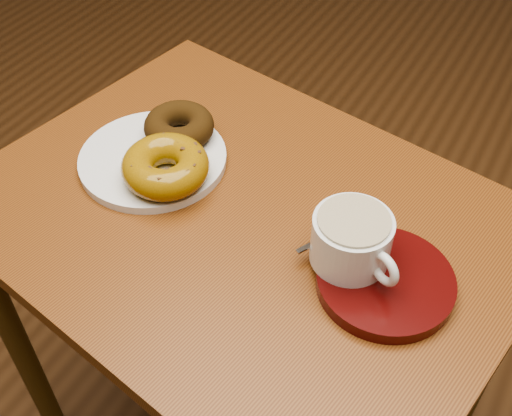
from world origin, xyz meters
The scene contains 7 objects.
cafe_table centered at (0.16, 0.05, 0.57)m, with size 0.81×0.66×0.68m.
donut_plate centered at (-0.01, 0.08, 0.68)m, with size 0.21×0.21×0.01m, color silver.
donut_cinnamon centered at (0.00, 0.13, 0.71)m, with size 0.10×0.10×0.04m, color #36210A.
donut_caramel centered at (0.04, 0.05, 0.71)m, with size 0.13×0.13×0.04m.
saucer centered at (0.36, 0.03, 0.69)m, with size 0.16×0.16×0.02m, color #3C0908.
coffee_cup centered at (0.32, 0.04, 0.73)m, with size 0.12×0.10×0.07m.
teaspoon centered at (0.29, 0.08, 0.70)m, with size 0.06×0.10×0.01m.
Camera 1 is at (0.46, -0.46, 1.29)m, focal length 45.00 mm.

